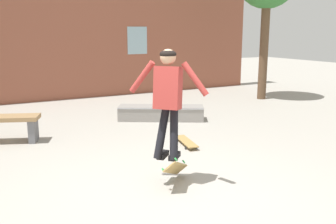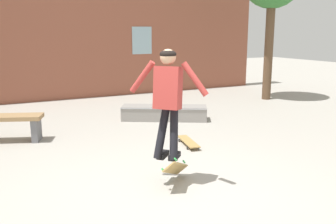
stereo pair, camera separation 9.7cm
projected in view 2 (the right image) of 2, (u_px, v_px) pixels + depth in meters
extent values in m
plane|color=#A39E93|center=(172.00, 195.00, 4.89)|extent=(40.00, 40.00, 0.00)
cube|color=#93513D|center=(53.00, 39.00, 11.38)|extent=(14.60, 0.40, 3.73)
cube|color=#99B7C6|center=(142.00, 40.00, 12.48)|extent=(0.70, 0.02, 0.90)
cylinder|color=brown|center=(269.00, 51.00, 11.48)|extent=(0.26, 0.26, 2.98)
cube|color=#99754C|center=(1.00, 117.00, 7.15)|extent=(1.56, 0.95, 0.08)
cube|color=slate|center=(36.00, 130.00, 7.26)|extent=(0.25, 0.38, 0.44)
cube|color=gray|center=(164.00, 113.00, 9.00)|extent=(2.02, 1.47, 0.34)
cube|color=#B7B7BC|center=(164.00, 109.00, 8.70)|extent=(1.77, 1.03, 0.02)
cube|color=#B23833|center=(168.00, 88.00, 4.94)|extent=(0.43, 0.44, 0.58)
sphere|color=tan|center=(168.00, 57.00, 4.85)|extent=(0.30, 0.30, 0.21)
ellipsoid|color=black|center=(168.00, 54.00, 4.85)|extent=(0.31, 0.31, 0.12)
cylinder|color=black|center=(162.00, 131.00, 5.09)|extent=(0.35, 0.25, 0.76)
cube|color=black|center=(163.00, 155.00, 5.19)|extent=(0.26, 0.25, 0.07)
cylinder|color=black|center=(174.00, 132.00, 5.04)|extent=(0.26, 0.34, 0.76)
cube|color=black|center=(175.00, 156.00, 5.14)|extent=(0.26, 0.25, 0.07)
cylinder|color=#B23833|center=(142.00, 77.00, 5.03)|extent=(0.31, 0.32, 0.45)
cylinder|color=#B23833|center=(195.00, 79.00, 4.79)|extent=(0.31, 0.32, 0.45)
cube|color=#AD894C|center=(176.00, 168.00, 5.14)|extent=(0.64, 0.59, 0.44)
cylinder|color=green|center=(184.00, 162.00, 5.37)|extent=(0.06, 0.08, 0.07)
cylinder|color=green|center=(172.00, 171.00, 5.39)|extent=(0.06, 0.08, 0.07)
cylinder|color=green|center=(176.00, 159.00, 4.92)|extent=(0.06, 0.08, 0.07)
cylinder|color=green|center=(163.00, 170.00, 4.94)|extent=(0.06, 0.08, 0.07)
cube|color=#AD894C|center=(188.00, 141.00, 7.01)|extent=(0.35, 0.84, 0.02)
cylinder|color=black|center=(179.00, 140.00, 7.23)|extent=(0.03, 0.06, 0.05)
cylinder|color=black|center=(189.00, 139.00, 7.29)|extent=(0.03, 0.06, 0.05)
cylinder|color=black|center=(187.00, 148.00, 6.75)|extent=(0.03, 0.06, 0.05)
cylinder|color=black|center=(198.00, 147.00, 6.81)|extent=(0.03, 0.06, 0.05)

